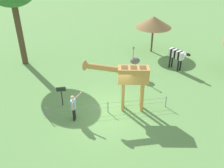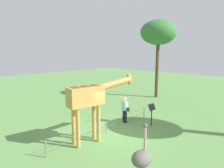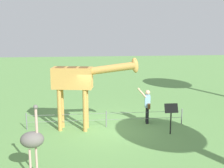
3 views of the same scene
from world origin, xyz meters
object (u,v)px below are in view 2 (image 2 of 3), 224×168
object	(u,v)px
ostrich	(142,159)
tree_northeast	(158,33)
visitor	(125,108)
giraffe	(91,98)
info_sign	(152,110)

from	to	relation	value
ostrich	tree_northeast	bearing A→B (deg)	29.81
visitor	ostrich	world-z (taller)	ostrich
giraffe	visitor	xyz separation A→B (m)	(3.10, 0.54, -1.27)
ostrich	visitor	bearing A→B (deg)	44.90
giraffe	info_sign	size ratio (longest dim) A/B	2.82
tree_northeast	info_sign	distance (m)	9.19
giraffe	info_sign	bearing A→B (deg)	-14.06
giraffe	tree_northeast	bearing A→B (deg)	15.29
visitor	info_sign	distance (m)	1.63
giraffe	info_sign	xyz separation A→B (m)	(3.78, -0.95, -1.22)
giraffe	ostrich	world-z (taller)	giraffe
ostrich	info_sign	world-z (taller)	ostrich
visitor	ostrich	xyz separation A→B (m)	(-4.47, -4.46, 0.27)
giraffe	info_sign	world-z (taller)	giraffe
giraffe	tree_northeast	xyz separation A→B (m)	(10.47, 2.86, 3.79)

